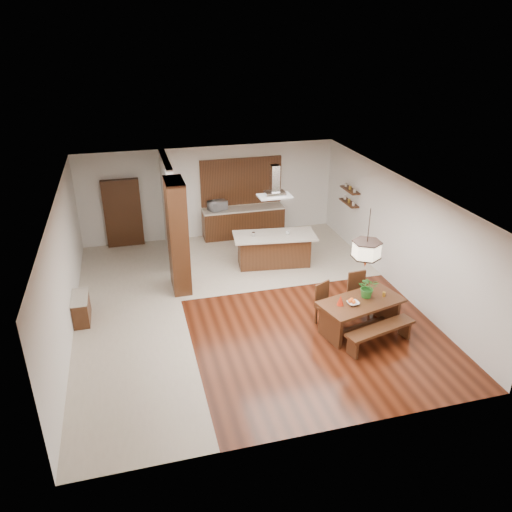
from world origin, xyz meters
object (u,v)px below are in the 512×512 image
object	(u,v)px
pendant_lantern	(368,239)
kitchen_island	(274,249)
dining_chair_right	(360,295)
foliage_plant	(368,287)
dining_table	(360,309)
island_cup	(288,233)
dining_bench	(380,336)
fruit_bowl	(353,303)
hallway_console	(81,309)
range_hood	(275,181)
dining_chair_left	(328,305)
microwave	(217,205)

from	to	relation	value
pendant_lantern	kitchen_island	size ratio (longest dim) A/B	0.55
dining_chair_right	foliage_plant	bearing A→B (deg)	-105.91
dining_table	island_cup	bearing A→B (deg)	97.99
dining_bench	fruit_bowl	xyz separation A→B (m)	(-0.41, 0.55, 0.57)
hallway_console	kitchen_island	bearing A→B (deg)	18.21
dining_bench	dining_chair_right	distance (m)	1.35
hallway_console	dining_table	world-z (taller)	dining_table
hallway_console	foliage_plant	xyz separation A→B (m)	(6.20, -1.91, 0.70)
hallway_console	dining_table	bearing A→B (deg)	-18.70
island_cup	range_hood	bearing A→B (deg)	163.37
hallway_console	range_hood	distance (m)	5.82
dining_table	fruit_bowl	xyz separation A→B (m)	(-0.25, -0.10, 0.24)
dining_table	range_hood	bearing A→B (deg)	103.13
dining_table	dining_chair_left	distance (m)	0.73
fruit_bowl	dining_bench	bearing A→B (deg)	-53.11
dining_chair_left	fruit_bowl	world-z (taller)	dining_chair_left
foliage_plant	kitchen_island	xyz separation A→B (m)	(-1.06, 3.60, -0.53)
kitchen_island	microwave	size ratio (longest dim) A/B	4.36
dining_bench	dining_chair_right	size ratio (longest dim) A/B	1.62
dining_table	dining_chair_right	bearing A→B (deg)	65.00
dining_table	dining_chair_left	size ratio (longest dim) A/B	2.03
foliage_plant	kitchen_island	distance (m)	3.79
dining_bench	dining_chair_left	world-z (taller)	dining_chair_left
dining_chair_right	range_hood	xyz separation A→B (m)	(-1.18, 3.06, 1.95)
dining_bench	island_cup	bearing A→B (deg)	98.96
hallway_console	island_cup	size ratio (longest dim) A/B	7.55
dining_chair_right	range_hood	size ratio (longest dim) A/B	1.14
pendant_lantern	range_hood	size ratio (longest dim) A/B	1.46
hallway_console	dining_bench	size ratio (longest dim) A/B	0.53
dining_chair_left	range_hood	world-z (taller)	range_hood
dining_chair_right	pendant_lantern	xyz separation A→B (m)	(-0.31, -0.66, 1.73)
dining_bench	pendant_lantern	size ratio (longest dim) A/B	1.27
dining_table	dining_chair_left	xyz separation A→B (m)	(-0.59, 0.43, -0.07)
dining_chair_left	foliage_plant	bearing A→B (deg)	-47.83
kitchen_island	microwave	xyz separation A→B (m)	(-1.15, 2.34, 0.62)
hallway_console	fruit_bowl	world-z (taller)	fruit_bowl
dining_bench	fruit_bowl	distance (m)	0.89
microwave	range_hood	bearing A→B (deg)	-86.69
hallway_console	kitchen_island	xyz separation A→B (m)	(5.14, 1.69, 0.17)
hallway_console	dining_chair_left	size ratio (longest dim) A/B	0.88
kitchen_island	dining_chair_right	bearing A→B (deg)	-61.87
range_hood	kitchen_island	bearing A→B (deg)	-90.00
foliage_plant	dining_chair_left	bearing A→B (deg)	158.08
range_hood	island_cup	xyz separation A→B (m)	(0.36, -0.11, -1.48)
foliage_plant	fruit_bowl	size ratio (longest dim) A/B	1.94
dining_table	range_hood	distance (m)	4.27
dining_chair_right	kitchen_island	bearing A→B (deg)	107.12
dining_bench	kitchen_island	bearing A→B (deg)	103.32
hallway_console	kitchen_island	distance (m)	5.41
island_cup	microwave	size ratio (longest dim) A/B	0.21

